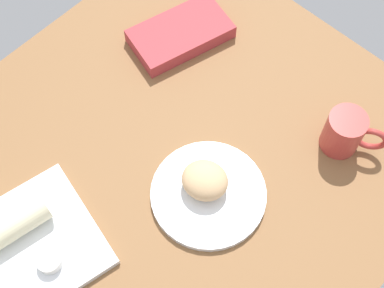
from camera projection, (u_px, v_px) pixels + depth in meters
dining_table at (154, 182)px, 112.21cm from camera, size 110.00×90.00×4.00cm
round_plate at (208, 194)px, 108.10cm from camera, size 22.53×22.53×1.40cm
scone_pastry at (205, 180)px, 105.75cm from camera, size 10.61×11.12×5.41cm
square_plate at (32, 245)px, 103.28cm from camera, size 28.21×28.21×1.60cm
sauce_cup at (49, 261)px, 99.92cm from camera, size 4.50×4.50×2.13cm
breakfast_wrap at (12, 224)px, 101.32cm from camera, size 14.59×8.22×5.74cm
book_stack at (181, 34)px, 124.84cm from camera, size 24.34×17.55×3.55cm
coffee_mug at (346, 132)px, 109.69cm from camera, size 8.36×12.11×9.52cm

